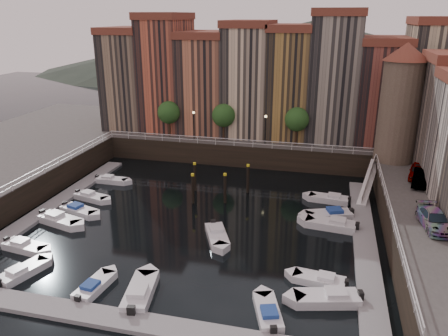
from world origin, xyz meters
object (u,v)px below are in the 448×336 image
(mooring_pilings, at_px, (215,184))
(boat_left_0, at_px, (25,246))
(boat_left_2, at_px, (79,210))
(boat_left_1, at_px, (59,220))
(car_c, at_px, (434,221))
(car_b, at_px, (421,179))
(gangway, at_px, (369,180))
(corner_tower, at_px, (400,102))
(car_a, at_px, (419,172))

(mooring_pilings, bearing_deg, boat_left_0, -130.57)
(boat_left_0, distance_m, boat_left_2, 7.88)
(boat_left_1, xyz_separation_m, car_c, (34.38, 1.39, 3.32))
(boat_left_2, xyz_separation_m, car_b, (34.37, 8.93, 3.41))
(gangway, bearing_deg, car_c, -73.01)
(boat_left_2, height_order, car_b, car_b)
(corner_tower, height_order, car_c, corner_tower)
(car_b, bearing_deg, gangway, 156.77)
(boat_left_0, bearing_deg, car_b, 33.14)
(corner_tower, relative_size, gangway, 1.66)
(boat_left_1, height_order, car_b, car_b)
(boat_left_0, bearing_deg, car_c, 18.52)
(boat_left_2, bearing_deg, boat_left_1, -87.88)
(boat_left_0, height_order, car_b, car_b)
(boat_left_1, bearing_deg, car_b, 32.90)
(boat_left_0, relative_size, boat_left_2, 0.97)
(boat_left_2, bearing_deg, car_b, 30.92)
(corner_tower, xyz_separation_m, gangway, (-2.90, -4.50, -8.28))
(car_a, bearing_deg, gangway, 175.84)
(mooring_pilings, height_order, car_c, car_c)
(mooring_pilings, relative_size, car_b, 1.42)
(car_a, relative_size, car_b, 0.99)
(boat_left_0, distance_m, car_a, 39.82)
(gangway, relative_size, car_b, 1.81)
(corner_tower, relative_size, car_c, 2.81)
(gangway, height_order, car_c, car_c)
(car_a, bearing_deg, car_b, -78.68)
(gangway, distance_m, car_b, 6.14)
(boat_left_2, xyz_separation_m, car_a, (34.42, 10.87, 3.42))
(car_a, relative_size, car_c, 0.92)
(car_b, bearing_deg, corner_tower, 115.62)
(boat_left_0, relative_size, car_c, 0.91)
(car_a, height_order, car_c, car_a)
(car_b, bearing_deg, boat_left_1, -149.44)
(car_c, bearing_deg, boat_left_0, -176.38)
(boat_left_0, height_order, car_c, car_c)
(car_c, bearing_deg, corner_tower, 86.44)
(boat_left_0, xyz_separation_m, boat_left_1, (-0.10, 5.31, 0.05))
(gangway, height_order, car_a, car_a)
(mooring_pilings, bearing_deg, car_a, 8.44)
(gangway, relative_size, boat_left_2, 1.81)
(car_b, bearing_deg, car_a, 100.91)
(boat_left_1, height_order, car_a, car_a)
(boat_left_2, bearing_deg, mooring_pilings, 47.36)
(gangway, distance_m, car_a, 5.36)
(mooring_pilings, xyz_separation_m, car_c, (20.99, -8.82, 2.06))
(car_a, bearing_deg, boat_left_2, -149.65)
(boat_left_0, bearing_deg, boat_left_1, 98.50)
(corner_tower, height_order, mooring_pilings, corner_tower)
(boat_left_0, xyz_separation_m, car_b, (34.91, 16.79, 3.42))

